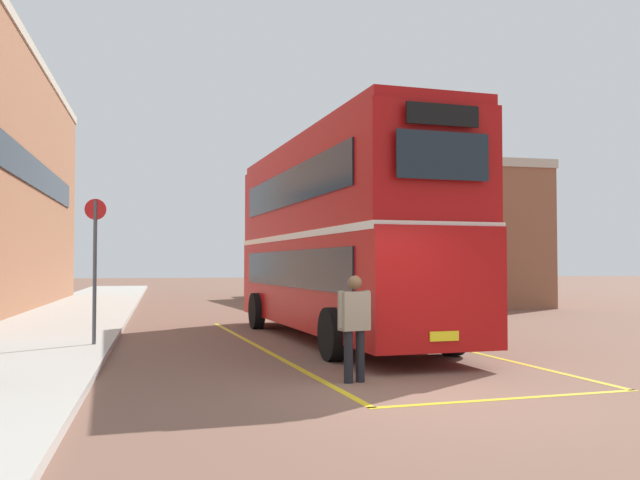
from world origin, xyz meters
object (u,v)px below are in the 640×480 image
double_decker_bus (337,235)px  pedestrian_boarding (354,321)px  bus_stop_sign (95,258)px  single_deck_bus (300,268)px

double_decker_bus → pedestrian_boarding: bearing=-102.0°
pedestrian_boarding → bus_stop_sign: bus_stop_sign is taller
double_decker_bus → bus_stop_sign: double_decker_bus is taller
bus_stop_sign → pedestrian_boarding: bearing=-49.1°
single_deck_bus → pedestrian_boarding: size_ratio=5.56×
double_decker_bus → bus_stop_sign: (-5.46, -0.86, -0.57)m
double_decker_bus → single_deck_bus: double_decker_bus is taller
pedestrian_boarding → double_decker_bus: bearing=78.0°
single_deck_bus → pedestrian_boarding: (-3.56, -22.00, -0.70)m
double_decker_bus → bus_stop_sign: bearing=-171.0°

